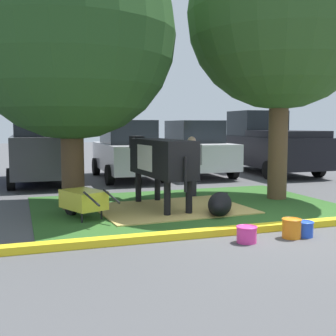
{
  "coord_description": "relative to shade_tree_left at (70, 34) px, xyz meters",
  "views": [
    {
      "loc": [
        -4.15,
        -6.89,
        1.87
      ],
      "look_at": [
        -0.97,
        2.37,
        0.9
      ],
      "focal_mm": 46.8,
      "sensor_mm": 36.0,
      "label": 1
    }
  ],
  "objects": [
    {
      "name": "suv_dark_grey",
      "position": [
        -0.37,
        4.92,
        -2.53
      ],
      "size": [
        2.2,
        4.64,
        2.52
      ],
      "color": "#3D3D42",
      "rests_on": "ground"
    },
    {
      "name": "sedan_silver",
      "position": [
        2.47,
        5.0,
        -2.81
      ],
      "size": [
        2.1,
        4.44,
        2.02
      ],
      "color": "silver",
      "rests_on": "ground"
    },
    {
      "name": "hatchback_white",
      "position": [
        5.02,
        5.22,
        -2.81
      ],
      "size": [
        2.1,
        4.44,
        2.02
      ],
      "color": "silver",
      "rests_on": "ground"
    },
    {
      "name": "pickup_truck_black",
      "position": [
        8.05,
        5.08,
        -2.69
      ],
      "size": [
        2.31,
        5.44,
        2.42
      ],
      "color": "black",
      "rests_on": "ground"
    },
    {
      "name": "grass_island",
      "position": [
        2.51,
        -0.55,
        -3.79
      ],
      "size": [
        6.86,
        4.85,
        0.02
      ],
      "primitive_type": "cube",
      "color": "#2D5B23",
      "rests_on": "ground"
    },
    {
      "name": "wheelbarrow",
      "position": [
        0.05,
        -1.1,
        -3.41
      ],
      "size": [
        1.03,
        1.58,
        0.63
      ],
      "color": "gold",
      "rests_on": "ground"
    },
    {
      "name": "hay_bedding",
      "position": [
        2.05,
        -0.78,
        -3.77
      ],
      "size": [
        3.34,
        2.59,
        0.04
      ],
      "primitive_type": "cube",
      "rotation": [
        0.0,
        0.0,
        0.06
      ],
      "color": "tan",
      "rests_on": "ground"
    },
    {
      "name": "cow_holstein",
      "position": [
        1.87,
        -0.47,
        -2.67
      ],
      "size": [
        0.88,
        3.14,
        1.59
      ],
      "color": "black",
      "rests_on": "ground"
    },
    {
      "name": "calf_lying",
      "position": [
        2.79,
        -1.64,
        -3.56
      ],
      "size": [
        0.98,
        1.28,
        0.48
      ],
      "color": "black",
      "rests_on": "ground"
    },
    {
      "name": "shade_tree_left",
      "position": [
        0.0,
        0.0,
        0.0
      ],
      "size": [
        4.55,
        4.55,
        6.09
      ],
      "color": "#4C3823",
      "rests_on": "ground"
    },
    {
      "name": "bucket_pink",
      "position": [
        2.27,
        -3.69,
        -3.66
      ],
      "size": [
        0.34,
        0.34,
        0.26
      ],
      "color": "#EA3893",
      "rests_on": "ground"
    },
    {
      "name": "ground_plane",
      "position": [
        3.02,
        -2.85,
        -3.8
      ],
      "size": [
        80.0,
        80.0,
        0.0
      ],
      "primitive_type": "plane",
      "color": "#4C4C4F"
    },
    {
      "name": "bucket_orange",
      "position": [
        3.11,
        -3.68,
        -3.63
      ],
      "size": [
        0.33,
        0.33,
        0.32
      ],
      "color": "orange",
      "rests_on": "ground"
    },
    {
      "name": "shade_tree_right",
      "position": [
        5.02,
        -0.3,
        0.71
      ],
      "size": [
        4.59,
        4.59,
        6.83
      ],
      "color": "brown",
      "rests_on": "ground"
    },
    {
      "name": "curb_yellow",
      "position": [
        2.51,
        -3.12,
        -3.74
      ],
      "size": [
        8.06,
        0.24,
        0.12
      ],
      "primitive_type": "cube",
      "color": "yellow",
      "rests_on": "ground"
    },
    {
      "name": "bucket_blue",
      "position": [
        3.37,
        -3.68,
        -3.66
      ],
      "size": [
        0.31,
        0.31,
        0.26
      ],
      "color": "blue",
      "rests_on": "ground"
    },
    {
      "name": "person_handler",
      "position": [
        3.09,
        0.66,
        -2.96
      ],
      "size": [
        0.46,
        0.34,
        1.57
      ],
      "color": "black",
      "rests_on": "ground"
    }
  ]
}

